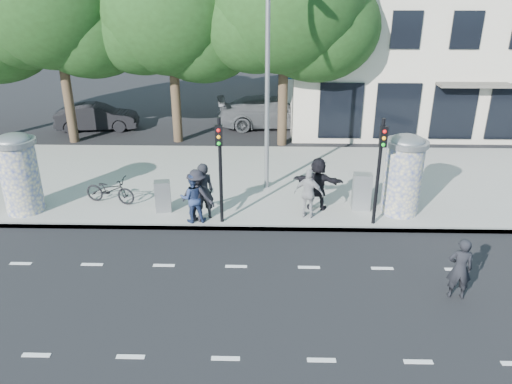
{
  "coord_description": "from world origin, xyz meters",
  "views": [
    {
      "loc": [
        0.84,
        -10.35,
        7.34
      ],
      "look_at": [
        0.49,
        3.5,
        1.33
      ],
      "focal_mm": 35.0,
      "sensor_mm": 36.0,
      "label": 1
    }
  ],
  "objects_px": {
    "ped_d": "(197,195)",
    "car_right": "(270,112)",
    "ped_f": "(318,184)",
    "ad_column_right": "(403,173)",
    "ped_e": "(309,194)",
    "cabinet_right": "(362,192)",
    "traffic_pole_far": "(380,162)",
    "bicycle": "(110,190)",
    "ped_b": "(203,191)",
    "car_mid": "(97,117)",
    "ped_c": "(193,198)",
    "street_lamp": "(268,59)",
    "traffic_pole_near": "(220,160)",
    "ad_column_left": "(19,172)",
    "cabinet_left": "(163,196)",
    "man_road": "(460,269)"
  },
  "relations": [
    {
      "from": "traffic_pole_near",
      "to": "man_road",
      "type": "xyz_separation_m",
      "value": [
        6.14,
        -3.65,
        -1.42
      ]
    },
    {
      "from": "ad_column_left",
      "to": "man_road",
      "type": "distance_m",
      "value": 13.48
    },
    {
      "from": "cabinet_left",
      "to": "ad_column_right",
      "type": "bearing_deg",
      "value": -8.95
    },
    {
      "from": "ped_d",
      "to": "ped_c",
      "type": "bearing_deg",
      "value": 48.52
    },
    {
      "from": "traffic_pole_far",
      "to": "cabinet_right",
      "type": "xyz_separation_m",
      "value": [
        -0.23,
        1.12,
        -1.46
      ]
    },
    {
      "from": "ped_f",
      "to": "ped_e",
      "type": "bearing_deg",
      "value": 73.85
    },
    {
      "from": "bicycle",
      "to": "car_mid",
      "type": "bearing_deg",
      "value": 33.09
    },
    {
      "from": "cabinet_left",
      "to": "cabinet_right",
      "type": "distance_m",
      "value": 6.58
    },
    {
      "from": "ped_e",
      "to": "bicycle",
      "type": "height_order",
      "value": "ped_e"
    },
    {
      "from": "ad_column_right",
      "to": "traffic_pole_far",
      "type": "bearing_deg",
      "value": -137.79
    },
    {
      "from": "cabinet_right",
      "to": "car_mid",
      "type": "distance_m",
      "value": 15.32
    },
    {
      "from": "ad_column_right",
      "to": "ped_b",
      "type": "relative_size",
      "value": 1.41
    },
    {
      "from": "cabinet_left",
      "to": "car_right",
      "type": "height_order",
      "value": "car_right"
    },
    {
      "from": "ped_c",
      "to": "street_lamp",
      "type": "bearing_deg",
      "value": -138.2
    },
    {
      "from": "ped_d",
      "to": "ped_f",
      "type": "distance_m",
      "value": 3.98
    },
    {
      "from": "ped_b",
      "to": "car_mid",
      "type": "distance_m",
      "value": 12.45
    },
    {
      "from": "ad_column_right",
      "to": "traffic_pole_far",
      "type": "height_order",
      "value": "traffic_pole_far"
    },
    {
      "from": "ped_d",
      "to": "cabinet_left",
      "type": "bearing_deg",
      "value": -6.78
    },
    {
      "from": "ped_e",
      "to": "cabinet_right",
      "type": "bearing_deg",
      "value": -140.5
    },
    {
      "from": "traffic_pole_near",
      "to": "ped_f",
      "type": "distance_m",
      "value": 3.49
    },
    {
      "from": "street_lamp",
      "to": "cabinet_left",
      "type": "distance_m",
      "value": 5.73
    },
    {
      "from": "street_lamp",
      "to": "ad_column_right",
      "type": "bearing_deg",
      "value": -23.73
    },
    {
      "from": "street_lamp",
      "to": "bicycle",
      "type": "height_order",
      "value": "street_lamp"
    },
    {
      "from": "ped_c",
      "to": "ped_b",
      "type": "bearing_deg",
      "value": -150.67
    },
    {
      "from": "traffic_pole_near",
      "to": "ped_f",
      "type": "xyz_separation_m",
      "value": [
        3.09,
        1.1,
        -1.18
      ]
    },
    {
      "from": "ped_f",
      "to": "ad_column_right",
      "type": "bearing_deg",
      "value": -173.45
    },
    {
      "from": "car_right",
      "to": "traffic_pole_near",
      "type": "bearing_deg",
      "value": 164.49
    },
    {
      "from": "ad_column_left",
      "to": "ad_column_right",
      "type": "relative_size",
      "value": 1.0
    },
    {
      "from": "ad_column_left",
      "to": "bicycle",
      "type": "distance_m",
      "value": 2.88
    },
    {
      "from": "ad_column_left",
      "to": "ped_f",
      "type": "height_order",
      "value": "ad_column_left"
    },
    {
      "from": "traffic_pole_far",
      "to": "ped_d",
      "type": "xyz_separation_m",
      "value": [
        -5.56,
        0.13,
        -1.22
      ]
    },
    {
      "from": "ped_c",
      "to": "ped_f",
      "type": "distance_m",
      "value": 4.13
    },
    {
      "from": "ad_column_right",
      "to": "ped_d",
      "type": "distance_m",
      "value": 6.63
    },
    {
      "from": "ad_column_right",
      "to": "bicycle",
      "type": "relative_size",
      "value": 1.47
    },
    {
      "from": "ped_b",
      "to": "cabinet_right",
      "type": "bearing_deg",
      "value": 169.27
    },
    {
      "from": "traffic_pole_far",
      "to": "car_right",
      "type": "xyz_separation_m",
      "value": [
        -3.24,
        11.52,
        -1.43
      ]
    },
    {
      "from": "ped_d",
      "to": "car_right",
      "type": "xyz_separation_m",
      "value": [
        2.32,
        11.39,
        -0.21
      ]
    },
    {
      "from": "ad_column_left",
      "to": "cabinet_right",
      "type": "bearing_deg",
      "value": 2.11
    },
    {
      "from": "ped_d",
      "to": "car_right",
      "type": "distance_m",
      "value": 11.63
    },
    {
      "from": "traffic_pole_near",
      "to": "ped_b",
      "type": "relative_size",
      "value": 1.81
    },
    {
      "from": "man_road",
      "to": "cabinet_left",
      "type": "xyz_separation_m",
      "value": [
        -8.15,
        4.43,
        -0.13
      ]
    },
    {
      "from": "traffic_pole_near",
      "to": "cabinet_right",
      "type": "bearing_deg",
      "value": 13.77
    },
    {
      "from": "cabinet_left",
      "to": "cabinet_right",
      "type": "xyz_separation_m",
      "value": [
        6.57,
        0.34,
        0.09
      ]
    },
    {
      "from": "man_road",
      "to": "bicycle",
      "type": "xyz_separation_m",
      "value": [
        -10.09,
        5.04,
        -0.19
      ]
    },
    {
      "from": "bicycle",
      "to": "traffic_pole_far",
      "type": "bearing_deg",
      "value": -86.05
    },
    {
      "from": "car_right",
      "to": "ped_f",
      "type": "bearing_deg",
      "value": -179.43
    },
    {
      "from": "ad_column_left",
      "to": "ped_f",
      "type": "distance_m",
      "value": 9.71
    },
    {
      "from": "ped_d",
      "to": "car_mid",
      "type": "height_order",
      "value": "ped_d"
    },
    {
      "from": "man_road",
      "to": "ped_f",
      "type": "bearing_deg",
      "value": -48.91
    },
    {
      "from": "street_lamp",
      "to": "ped_b",
      "type": "distance_m",
      "value": 4.92
    }
  ]
}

